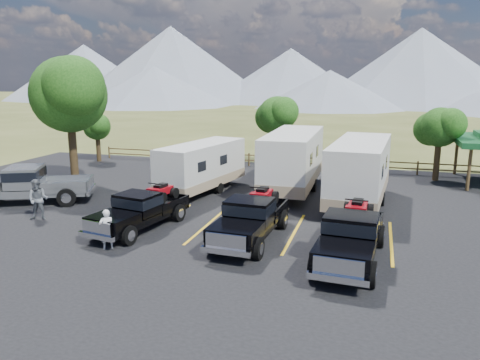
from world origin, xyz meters
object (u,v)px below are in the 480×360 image
(rig_right, at_px, (351,235))
(person_b, at_px, (38,200))
(tree_big_nw, at_px, (68,95))
(rig_center, at_px, (251,217))
(trailer_right, at_px, (360,172))
(trailer_center, at_px, (293,161))
(trailer_left, at_px, (202,167))
(pickup_silver, at_px, (29,184))
(person_a, at_px, (107,229))
(rig_left, at_px, (141,209))

(rig_right, relative_size, person_b, 3.17)
(person_b, bearing_deg, tree_big_nw, 95.08)
(rig_center, xyz_separation_m, trailer_right, (4.02, 6.69, 0.82))
(rig_center, bearing_deg, person_b, -176.25)
(trailer_center, bearing_deg, trailer_right, -27.62)
(person_b, bearing_deg, trailer_right, 8.45)
(person_b, bearing_deg, trailer_center, 22.89)
(rig_center, relative_size, trailer_left, 0.72)
(pickup_silver, bearing_deg, trailer_left, 96.01)
(trailer_left, relative_size, person_b, 4.27)
(tree_big_nw, xyz_separation_m, trailer_left, (8.14, 0.63, -4.05))
(pickup_silver, distance_m, person_b, 3.43)
(rig_right, relative_size, person_a, 3.87)
(trailer_left, bearing_deg, tree_big_nw, -164.11)
(rig_center, xyz_separation_m, trailer_center, (0.18, 8.64, 0.88))
(trailer_center, xyz_separation_m, person_b, (-10.48, -8.81, -0.86))
(rig_center, relative_size, trailer_center, 0.60)
(tree_big_nw, height_order, person_b, tree_big_nw)
(rig_right, height_order, pickup_silver, rig_right)
(trailer_left, height_order, person_b, trailer_left)
(person_a, height_order, person_b, person_b)
(trailer_left, distance_m, person_b, 9.01)
(tree_big_nw, bearing_deg, pickup_silver, -87.81)
(rig_center, xyz_separation_m, rig_right, (4.09, -1.18, 0.02))
(rig_right, height_order, trailer_center, trailer_center)
(person_a, distance_m, person_b, 5.73)
(tree_big_nw, relative_size, trailer_right, 0.80)
(trailer_right, bearing_deg, trailer_left, -177.39)
(person_b, bearing_deg, rig_left, -15.66)
(rig_center, distance_m, person_a, 5.76)
(trailer_left, xyz_separation_m, pickup_silver, (-7.98, -4.76, -0.48))
(trailer_left, relative_size, person_a, 5.21)
(rig_left, relative_size, rig_center, 0.96)
(rig_left, distance_m, person_a, 2.60)
(pickup_silver, xyz_separation_m, person_b, (2.50, -2.36, -0.06))
(tree_big_nw, relative_size, pickup_silver, 1.14)
(person_a, bearing_deg, pickup_silver, -71.39)
(trailer_center, distance_m, person_a, 12.50)
(tree_big_nw, distance_m, trailer_center, 13.85)
(trailer_left, distance_m, trailer_center, 5.28)
(trailer_center, relative_size, person_b, 5.16)
(rig_center, bearing_deg, trailer_center, 91.62)
(tree_big_nw, bearing_deg, trailer_left, 4.43)
(trailer_left, bearing_deg, rig_left, -80.15)
(rig_center, xyz_separation_m, pickup_silver, (-12.80, 2.19, 0.08))
(trailer_center, xyz_separation_m, person_a, (-5.30, -11.27, -1.03))
(trailer_right, bearing_deg, trailer_center, 157.41)
(rig_right, xyz_separation_m, person_a, (-9.21, -1.45, -0.17))
(tree_big_nw, xyz_separation_m, rig_left, (7.95, -6.35, -4.67))
(rig_right, bearing_deg, pickup_silver, 172.70)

